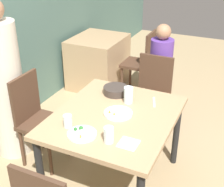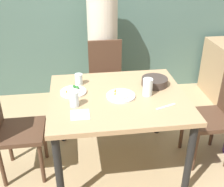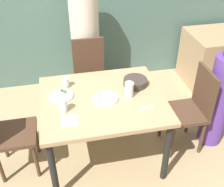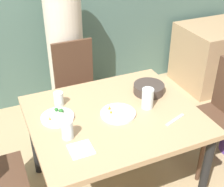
% 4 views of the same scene
% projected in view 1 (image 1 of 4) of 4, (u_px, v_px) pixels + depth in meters
% --- Properties ---
extents(ground_plane, '(10.00, 10.00, 0.00)m').
position_uv_depth(ground_plane, '(114.00, 181.00, 2.95)').
color(ground_plane, tan).
extents(dining_table, '(1.15, 0.98, 0.74)m').
position_uv_depth(dining_table, '(115.00, 124.00, 2.65)').
color(dining_table, tan).
rests_on(dining_table, ground_plane).
extents(chair_adult_spot, '(0.40, 0.40, 0.92)m').
position_uv_depth(chair_adult_spot, '(37.00, 117.00, 3.03)').
color(chair_adult_spot, '#4C3323').
rests_on(chair_adult_spot, ground_plane).
extents(chair_child_spot, '(0.40, 0.40, 0.92)m').
position_uv_depth(chair_child_spot, '(151.00, 95.00, 3.45)').
color(chair_child_spot, '#4C3323').
rests_on(chair_child_spot, ground_plane).
extents(person_adult, '(0.35, 0.35, 1.61)m').
position_uv_depth(person_adult, '(5.00, 88.00, 3.05)').
color(person_adult, beige).
rests_on(person_adult, ground_plane).
extents(person_child, '(0.26, 0.26, 1.22)m').
position_uv_depth(person_child, '(160.00, 79.00, 3.66)').
color(person_child, '#5B3893').
rests_on(person_child, ground_plane).
extents(bowl_curry, '(0.23, 0.23, 0.07)m').
position_uv_depth(bowl_curry, '(116.00, 90.00, 2.94)').
color(bowl_curry, '#3D332D').
rests_on(bowl_curry, dining_table).
extents(plate_rice_adult, '(0.22, 0.22, 0.05)m').
position_uv_depth(plate_rice_adult, '(82.00, 133.00, 2.35)').
color(plate_rice_adult, white).
rests_on(plate_rice_adult, dining_table).
extents(plate_rice_child, '(0.24, 0.24, 0.05)m').
position_uv_depth(plate_rice_child, '(118.00, 113.00, 2.62)').
color(plate_rice_child, white).
rests_on(plate_rice_child, dining_table).
extents(glass_water_tall, '(0.07, 0.07, 0.12)m').
position_uv_depth(glass_water_tall, '(109.00, 135.00, 2.25)').
color(glass_water_tall, silver).
rests_on(glass_water_tall, dining_table).
extents(glass_water_short, '(0.08, 0.08, 0.15)m').
position_uv_depth(glass_water_short, '(128.00, 95.00, 2.77)').
color(glass_water_short, silver).
rests_on(glass_water_short, dining_table).
extents(glass_water_center, '(0.07, 0.07, 0.10)m').
position_uv_depth(glass_water_center, '(68.00, 121.00, 2.43)').
color(glass_water_center, silver).
rests_on(glass_water_center, dining_table).
extents(napkin_folded, '(0.14, 0.14, 0.01)m').
position_uv_depth(napkin_folded, '(128.00, 144.00, 2.25)').
color(napkin_folded, white).
rests_on(napkin_folded, dining_table).
extents(fork_steel, '(0.18, 0.08, 0.01)m').
position_uv_depth(fork_steel, '(154.00, 102.00, 2.80)').
color(fork_steel, silver).
rests_on(fork_steel, dining_table).
extents(background_table, '(0.82, 0.71, 0.74)m').
position_uv_depth(background_table, '(98.00, 62.00, 4.68)').
color(background_table, tan).
rests_on(background_table, ground_plane).
extents(chair_background, '(0.40, 0.40, 0.92)m').
position_uv_depth(chair_background, '(142.00, 61.00, 4.36)').
color(chair_background, '#4C3323').
rests_on(chair_background, ground_plane).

